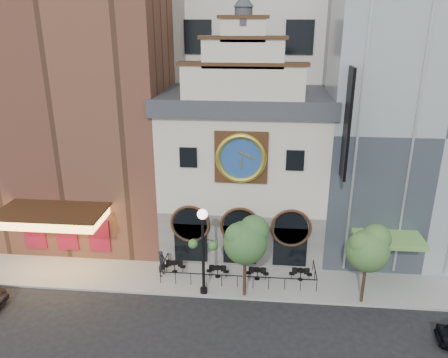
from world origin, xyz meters
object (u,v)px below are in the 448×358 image
at_px(bistro_3, 301,274).
at_px(tree_left, 246,239).
at_px(pedestrian, 162,263).
at_px(tree_right, 369,248).
at_px(bistro_1, 218,271).
at_px(bistro_2, 257,273).
at_px(lamppost, 203,242).
at_px(bistro_0, 175,266).

distance_m(bistro_3, tree_left, 5.64).
bearing_deg(tree_left, bistro_3, 29.29).
distance_m(pedestrian, tree_right, 13.97).
relative_size(bistro_1, tree_left, 0.28).
xyz_separation_m(bistro_2, lamppost, (-3.50, -1.95, 3.28)).
xyz_separation_m(bistro_0, bistro_3, (8.96, -0.17, 0.00)).
relative_size(bistro_0, tree_right, 0.30).
bearing_deg(tree_right, bistro_3, 150.88).
distance_m(lamppost, tree_left, 2.77).
height_order(bistro_2, pedestrian, pedestrian).
bearing_deg(tree_right, tree_left, 179.99).
xyz_separation_m(bistro_2, bistro_3, (3.01, 0.20, 0.00)).
xyz_separation_m(pedestrian, lamppost, (3.23, -1.81, 2.78)).
xyz_separation_m(bistro_1, tree_left, (2.03, -1.93, 3.63)).
bearing_deg(bistro_2, pedestrian, -178.78).
relative_size(bistro_0, lamppost, 0.26).
height_order(bistro_0, bistro_2, same).
distance_m(tree_left, tree_right, 7.57).
distance_m(lamppost, tree_right, 10.31).
bearing_deg(tree_left, bistro_2, 68.56).
height_order(bistro_3, tree_right, tree_right).
relative_size(bistro_0, pedestrian, 0.82).
height_order(bistro_1, bistro_3, same).
relative_size(lamppost, tree_right, 1.14).
height_order(lamppost, tree_left, lamppost).
relative_size(bistro_3, lamppost, 0.26).
xyz_separation_m(pedestrian, tree_left, (5.97, -1.77, 3.13)).
relative_size(bistro_2, bistro_3, 1.00).
bearing_deg(pedestrian, lamppost, -102.45).
height_order(bistro_0, lamppost, lamppost).
xyz_separation_m(bistro_0, tree_left, (5.19, -2.29, 3.63)).
relative_size(bistro_1, bistro_3, 1.00).
bearing_deg(bistro_0, bistro_2, -3.57).
bearing_deg(bistro_3, tree_left, -150.71).
distance_m(bistro_1, bistro_2, 2.78).
height_order(pedestrian, lamppost, lamppost).
bearing_deg(tree_left, bistro_1, 136.47).
bearing_deg(bistro_0, tree_right, -10.18).
height_order(bistro_1, tree_left, tree_left).
bearing_deg(bistro_0, tree_left, -23.79).
bearing_deg(bistro_3, lamppost, -161.74).
height_order(tree_left, tree_right, tree_left).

